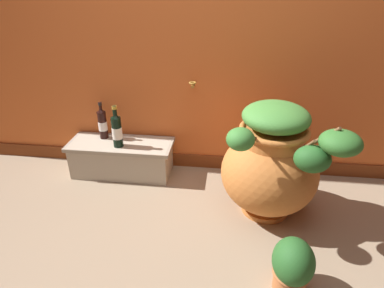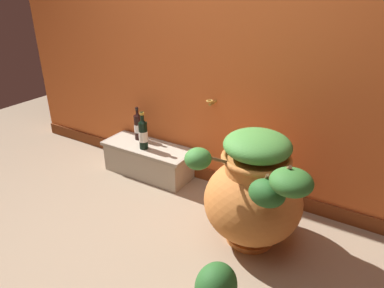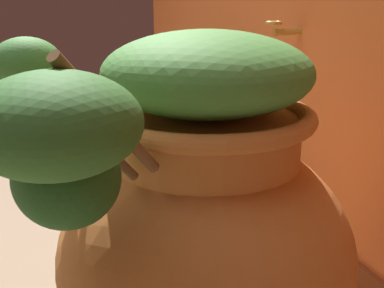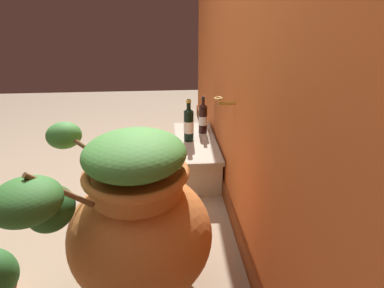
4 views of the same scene
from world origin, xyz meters
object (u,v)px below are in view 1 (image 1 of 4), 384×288
Objects in this scene: terracotta_urn at (271,164)px; wine_bottle_middle at (117,130)px; wine_bottle_left at (103,123)px; potted_shrub at (292,266)px.

wine_bottle_middle is at bearing 164.74° from terracotta_urn.
wine_bottle_left is (-1.32, 0.45, 0.03)m from terracotta_urn.
potted_shrub is (1.23, -0.96, -0.26)m from wine_bottle_middle.
wine_bottle_left is at bearing 141.93° from potted_shrub.
wine_bottle_middle is 1.06× the size of potted_shrub.
wine_bottle_left is 0.21m from wine_bottle_middle.
wine_bottle_middle is 1.58m from potted_shrub.
wine_bottle_left is at bearing 141.56° from wine_bottle_middle.
terracotta_urn is at bearing 96.27° from potted_shrub.
wine_bottle_middle is (0.17, -0.13, 0.01)m from wine_bottle_left.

